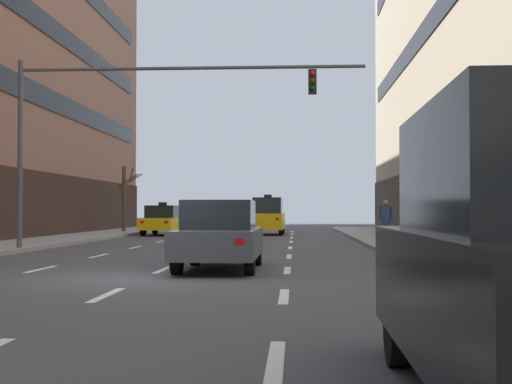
# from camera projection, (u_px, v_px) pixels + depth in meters

# --- Properties ---
(ground_plane) EXTENTS (120.00, 120.00, 0.00)m
(ground_plane) POSITION_uv_depth(u_px,v_px,m) (145.00, 278.00, 14.71)
(ground_plane) COLOR #424247
(lane_stripe_l1_s4) EXTENTS (0.16, 2.00, 0.01)m
(lane_stripe_l1_s4) POSITION_uv_depth(u_px,v_px,m) (41.00, 269.00, 16.88)
(lane_stripe_l1_s4) COLOR silver
(lane_stripe_l1_s4) RESTS_ON ground
(lane_stripe_l1_s5) EXTENTS (0.16, 2.00, 0.01)m
(lane_stripe_l1_s5) POSITION_uv_depth(u_px,v_px,m) (99.00, 256.00, 21.87)
(lane_stripe_l1_s5) COLOR silver
(lane_stripe_l1_s5) RESTS_ON ground
(lane_stripe_l1_s6) EXTENTS (0.16, 2.00, 0.01)m
(lane_stripe_l1_s6) POSITION_uv_depth(u_px,v_px,m) (135.00, 247.00, 26.86)
(lane_stripe_l1_s6) COLOR silver
(lane_stripe_l1_s6) RESTS_ON ground
(lane_stripe_l1_s7) EXTENTS (0.16, 2.00, 0.01)m
(lane_stripe_l1_s7) POSITION_uv_depth(u_px,v_px,m) (160.00, 241.00, 31.85)
(lane_stripe_l1_s7) COLOR silver
(lane_stripe_l1_s7) RESTS_ON ground
(lane_stripe_l1_s8) EXTENTS (0.16, 2.00, 0.01)m
(lane_stripe_l1_s8) POSITION_uv_depth(u_px,v_px,m) (179.00, 237.00, 36.84)
(lane_stripe_l1_s8) COLOR silver
(lane_stripe_l1_s8) RESTS_ON ground
(lane_stripe_l1_s9) EXTENTS (0.16, 2.00, 0.01)m
(lane_stripe_l1_s9) POSITION_uv_depth(u_px,v_px,m) (193.00, 234.00, 41.83)
(lane_stripe_l1_s9) COLOR silver
(lane_stripe_l1_s9) RESTS_ON ground
(lane_stripe_l1_s10) EXTENTS (0.16, 2.00, 0.01)m
(lane_stripe_l1_s10) POSITION_uv_depth(u_px,v_px,m) (204.00, 231.00, 46.82)
(lane_stripe_l1_s10) COLOR silver
(lane_stripe_l1_s10) RESTS_ON ground
(lane_stripe_l2_s3) EXTENTS (0.16, 2.00, 0.01)m
(lane_stripe_l2_s3) POSITION_uv_depth(u_px,v_px,m) (107.00, 295.00, 11.71)
(lane_stripe_l2_s3) COLOR silver
(lane_stripe_l2_s3) RESTS_ON ground
(lane_stripe_l2_s4) EXTENTS (0.16, 2.00, 0.01)m
(lane_stripe_l2_s4) POSITION_uv_depth(u_px,v_px,m) (163.00, 270.00, 16.70)
(lane_stripe_l2_s4) COLOR silver
(lane_stripe_l2_s4) RESTS_ON ground
(lane_stripe_l2_s5) EXTENTS (0.16, 2.00, 0.01)m
(lane_stripe_l2_s5) POSITION_uv_depth(u_px,v_px,m) (193.00, 256.00, 21.69)
(lane_stripe_l2_s5) COLOR silver
(lane_stripe_l2_s5) RESTS_ON ground
(lane_stripe_l2_s6) EXTENTS (0.16, 2.00, 0.01)m
(lane_stripe_l2_s6) POSITION_uv_depth(u_px,v_px,m) (212.00, 247.00, 26.69)
(lane_stripe_l2_s6) COLOR silver
(lane_stripe_l2_s6) RESTS_ON ground
(lane_stripe_l2_s7) EXTENTS (0.16, 2.00, 0.01)m
(lane_stripe_l2_s7) POSITION_uv_depth(u_px,v_px,m) (225.00, 242.00, 31.68)
(lane_stripe_l2_s7) COLOR silver
(lane_stripe_l2_s7) RESTS_ON ground
(lane_stripe_l2_s8) EXTENTS (0.16, 2.00, 0.01)m
(lane_stripe_l2_s8) POSITION_uv_depth(u_px,v_px,m) (235.00, 237.00, 36.67)
(lane_stripe_l2_s8) COLOR silver
(lane_stripe_l2_s8) RESTS_ON ground
(lane_stripe_l2_s9) EXTENTS (0.16, 2.00, 0.01)m
(lane_stripe_l2_s9) POSITION_uv_depth(u_px,v_px,m) (242.00, 234.00, 41.66)
(lane_stripe_l2_s9) COLOR silver
(lane_stripe_l2_s9) RESTS_ON ground
(lane_stripe_l2_s10) EXTENTS (0.16, 2.00, 0.01)m
(lane_stripe_l2_s10) POSITION_uv_depth(u_px,v_px,m) (248.00, 232.00, 46.65)
(lane_stripe_l2_s10) COLOR silver
(lane_stripe_l2_s10) RESTS_ON ground
(lane_stripe_l3_s2) EXTENTS (0.16, 2.00, 0.01)m
(lane_stripe_l3_s2) POSITION_uv_depth(u_px,v_px,m) (275.00, 361.00, 6.55)
(lane_stripe_l3_s2) COLOR silver
(lane_stripe_l3_s2) RESTS_ON ground
(lane_stripe_l3_s3) EXTENTS (0.16, 2.00, 0.01)m
(lane_stripe_l3_s3) POSITION_uv_depth(u_px,v_px,m) (284.00, 296.00, 11.54)
(lane_stripe_l3_s3) COLOR silver
(lane_stripe_l3_s3) RESTS_ON ground
(lane_stripe_l3_s4) EXTENTS (0.16, 2.00, 0.01)m
(lane_stripe_l3_s4) POSITION_uv_depth(u_px,v_px,m) (287.00, 270.00, 16.53)
(lane_stripe_l3_s4) COLOR silver
(lane_stripe_l3_s4) RESTS_ON ground
(lane_stripe_l3_s5) EXTENTS (0.16, 2.00, 0.01)m
(lane_stripe_l3_s5) POSITION_uv_depth(u_px,v_px,m) (289.00, 256.00, 21.52)
(lane_stripe_l3_s5) COLOR silver
(lane_stripe_l3_s5) RESTS_ON ground
(lane_stripe_l3_s6) EXTENTS (0.16, 2.00, 0.01)m
(lane_stripe_l3_s6) POSITION_uv_depth(u_px,v_px,m) (290.00, 248.00, 26.51)
(lane_stripe_l3_s6) COLOR silver
(lane_stripe_l3_s6) RESTS_ON ground
(lane_stripe_l3_s7) EXTENTS (0.16, 2.00, 0.01)m
(lane_stripe_l3_s7) POSITION_uv_depth(u_px,v_px,m) (291.00, 242.00, 31.50)
(lane_stripe_l3_s7) COLOR silver
(lane_stripe_l3_s7) RESTS_ON ground
(lane_stripe_l3_s8) EXTENTS (0.16, 2.00, 0.01)m
(lane_stripe_l3_s8) POSITION_uv_depth(u_px,v_px,m) (292.00, 237.00, 36.49)
(lane_stripe_l3_s8) COLOR silver
(lane_stripe_l3_s8) RESTS_ON ground
(lane_stripe_l3_s9) EXTENTS (0.16, 2.00, 0.01)m
(lane_stripe_l3_s9) POSITION_uv_depth(u_px,v_px,m) (292.00, 234.00, 41.48)
(lane_stripe_l3_s9) COLOR silver
(lane_stripe_l3_s9) RESTS_ON ground
(lane_stripe_l3_s10) EXTENTS (0.16, 2.00, 0.01)m
(lane_stripe_l3_s10) POSITION_uv_depth(u_px,v_px,m) (292.00, 232.00, 46.47)
(lane_stripe_l3_s10) COLOR silver
(lane_stripe_l3_s10) RESTS_ON ground
(car_driving_0) EXTENTS (1.89, 4.49, 1.68)m
(car_driving_0) POSITION_uv_depth(u_px,v_px,m) (220.00, 236.00, 16.69)
(car_driving_0) COLOR black
(car_driving_0) RESTS_ON ground
(taxi_driving_1) EXTENTS (1.97, 4.55, 2.37)m
(taxi_driving_1) POSITION_uv_depth(u_px,v_px,m) (268.00, 216.00, 40.81)
(taxi_driving_1) COLOR black
(taxi_driving_1) RESTS_ON ground
(taxi_driving_2) EXTENTS (2.09, 4.66, 1.91)m
(taxi_driving_2) POSITION_uv_depth(u_px,v_px,m) (163.00, 221.00, 39.92)
(taxi_driving_2) COLOR black
(taxi_driving_2) RESTS_ON ground
(traffic_signal_0) EXTENTS (12.12, 0.35, 6.56)m
(traffic_signal_0) POSITION_uv_depth(u_px,v_px,m) (129.00, 110.00, 23.99)
(traffic_signal_0) COLOR #4C4C51
(traffic_signal_0) RESTS_ON sidewalk_left
(street_tree_0) EXTENTS (1.66, 1.31, 4.04)m
(street_tree_0) POSITION_uv_depth(u_px,v_px,m) (124.00, 197.00, 42.93)
(street_tree_0) COLOR #4C3823
(street_tree_0) RESTS_ON sidewalk_left
(pedestrian_1) EXTENTS (0.51, 0.29, 1.70)m
(pedestrian_1) POSITION_uv_depth(u_px,v_px,m) (386.00, 218.00, 26.81)
(pedestrian_1) COLOR #383D59
(pedestrian_1) RESTS_ON sidewalk_right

